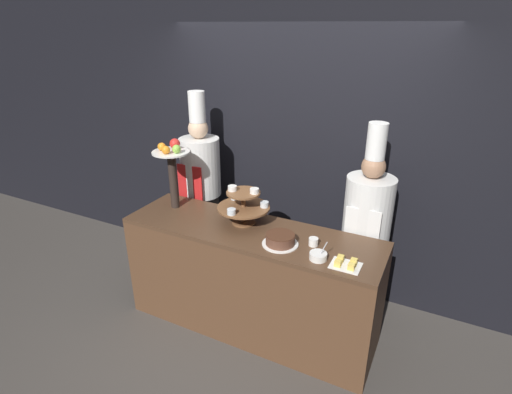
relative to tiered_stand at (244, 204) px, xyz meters
name	(u,v)px	position (x,y,z in m)	size (l,w,h in m)	color
ground_plane	(234,347)	(0.11, -0.40, -1.12)	(14.00, 14.00, 0.00)	#47423D
wall_back	(295,148)	(0.11, 0.83, 0.28)	(10.00, 0.06, 2.80)	black
buffet_counter	(251,279)	(0.11, -0.09, -0.65)	(2.14, 0.62, 0.96)	brown
tiered_stand	(244,204)	(0.00, 0.00, 0.00)	(0.43, 0.43, 0.32)	brown
fruit_pedestal	(172,164)	(-0.70, 0.00, 0.24)	(0.33, 0.33, 0.61)	#2D231E
cake_round	(280,240)	(0.41, -0.19, -0.13)	(0.27, 0.27, 0.09)	white
cup_white	(313,242)	(0.64, -0.09, -0.14)	(0.07, 0.07, 0.06)	white
cake_square_tray	(346,264)	(0.93, -0.26, -0.15)	(0.21, 0.16, 0.05)	white
serving_bowl_near	(318,256)	(0.74, -0.26, -0.14)	(0.12, 0.12, 0.15)	white
chef_left	(201,184)	(-0.72, 0.45, -0.10)	(0.39, 0.39, 1.92)	#38332D
chef_center_left	(366,225)	(0.92, 0.45, -0.18)	(0.39, 0.39, 1.80)	#28282D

